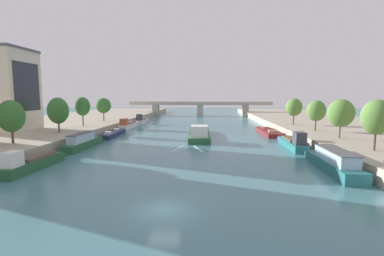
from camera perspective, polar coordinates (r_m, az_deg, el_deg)
The scene contains 23 objects.
ground_plane at distance 23.78m, azimuth -5.69°, elevation -16.24°, with size 400.00×400.00×0.00m, color #42757F.
quay_left at distance 87.90m, azimuth -25.55°, elevation 0.56°, with size 36.00×170.00×1.95m, color #A89E89.
quay_right at distance 84.78m, azimuth 27.77°, elevation 0.25°, with size 36.00×170.00×1.95m, color #A89E89.
barge_midriver at distance 61.93m, azimuth 1.51°, elevation -1.08°, with size 5.05×21.44×3.28m.
wake_behind_barge at distance 48.89m, azimuth -0.83°, elevation -4.26°, with size 5.60×5.97×0.03m.
moored_boat_left_lone at distance 40.33m, azimuth -29.83°, elevation -6.15°, with size 2.23×11.33×2.99m.
moored_boat_left_near at distance 52.79m, azimuth -21.34°, elevation -2.64°, with size 2.17×12.53×2.80m.
moored_boat_left_far at distance 66.92m, azimuth -15.74°, elevation -1.11°, with size 2.66×13.63×2.13m.
moored_boat_left_upstream at distance 81.92m, azimuth -12.84°, elevation 0.63°, with size 2.43×13.41×3.07m.
moored_boat_left_downstream at distance 95.63m, azimuth -10.21°, elevation 1.54°, with size 2.54×12.28×3.29m.
moored_boat_right_near at distance 38.75m, azimuth 26.86°, elevation -6.13°, with size 3.17×13.76×2.76m.
moored_boat_right_end at distance 52.72m, azimuth 19.86°, elevation -2.80°, with size 2.47×12.70×3.28m.
moored_boat_right_downstream at distance 70.54m, azimuth 15.23°, elevation -0.74°, with size 3.48×16.56×2.06m.
tree_left_end_of_row at distance 50.51m, azimuth -32.93°, elevation 2.02°, with size 3.84×3.84×6.63m.
tree_left_by_lamp at distance 61.47m, azimuth -25.62°, elevation 3.19°, with size 4.02×4.02×6.92m.
tree_left_distant at distance 72.52m, azimuth -21.42°, elevation 4.11°, with size 3.58×3.58×6.97m.
tree_left_midway at distance 85.20m, azimuth -17.60°, elevation 4.37°, with size 4.30×4.30×6.64m.
tree_right_distant at distance 44.02m, azimuth 33.44°, elevation 1.87°, with size 3.83×3.83×6.79m.
tree_right_by_lamp at distance 54.00m, azimuth 28.05°, elevation 2.70°, with size 4.37×4.37×6.68m.
tree_right_second at distance 63.17m, azimuth 23.96°, elevation 3.23°, with size 3.83×3.83×6.35m.
tree_right_far at distance 75.28m, azimuth 20.06°, elevation 3.99°, with size 4.06×4.06×6.62m.
building_left_corner at distance 70.61m, azimuth -34.02°, elevation 6.49°, with size 10.63×10.64×17.02m.
bridge_far at distance 130.13m, azimuth 1.66°, elevation 4.37°, with size 65.52×4.40×6.50m.
Camera 1 is at (3.47, -21.65, 9.20)m, focal length 26.18 mm.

